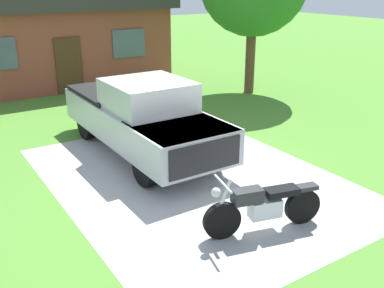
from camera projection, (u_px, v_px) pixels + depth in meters
The scene contains 5 objects.
ground_plane at pixel (192, 178), 9.64m from camera, with size 80.00×80.00×0.00m, color #4C842D.
driveway_pad at pixel (192, 178), 9.64m from camera, with size 5.61×7.53×0.01m, color #A9A9A9.
motorcycle at pixel (263, 206), 7.49m from camera, with size 2.17×0.88×1.09m.
pickup_truck at pixel (140, 115), 10.87m from camera, with size 2.00×5.63×1.90m.
neighbor_house at pixel (48, 39), 18.19m from camera, with size 9.60×5.60×3.50m.
Camera 1 is at (-4.76, -7.33, 4.13)m, focal length 40.80 mm.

